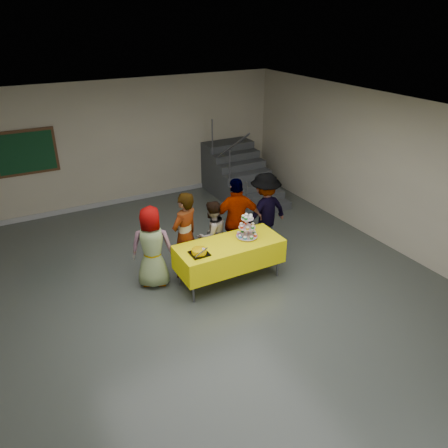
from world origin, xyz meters
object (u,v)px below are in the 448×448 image
object	(u,v)px
cupcake_stand	(247,228)
schoolchild_c	(212,235)
schoolchild_e	(265,212)
noticeboard	(26,153)
bear_cake	(199,251)
bake_table	(229,254)
staircase	(238,176)
schoolchild_d	(237,221)
schoolchild_a	(152,247)
schoolchild_b	(185,236)

from	to	relation	value
cupcake_stand	schoolchild_c	xyz separation A→B (m)	(-0.40, 0.58, -0.29)
schoolchild_e	noticeboard	size ratio (longest dim) A/B	1.24
bear_cake	bake_table	bearing A→B (deg)	8.97
cupcake_stand	staircase	distance (m)	4.00
staircase	schoolchild_c	bearing A→B (deg)	-127.43
bear_cake	staircase	world-z (taller)	staircase
noticeboard	schoolchild_d	bearing A→B (deg)	-50.36
schoolchild_a	noticeboard	xyz separation A→B (m)	(-1.44, 3.85, 0.86)
schoolchild_b	noticeboard	size ratio (longest dim) A/B	1.25
cupcake_stand	schoolchild_d	distance (m)	0.58
schoolchild_d	bear_cake	bearing A→B (deg)	46.13
bear_cake	schoolchild_a	world-z (taller)	schoolchild_a
schoolchild_a	schoolchild_e	world-z (taller)	schoolchild_e
schoolchild_b	noticeboard	distance (m)	4.44
bear_cake	schoolchild_b	world-z (taller)	schoolchild_b
cupcake_stand	schoolchild_b	distance (m)	1.10
cupcake_stand	bear_cake	world-z (taller)	cupcake_stand
schoolchild_d	schoolchild_a	bearing A→B (deg)	16.09
cupcake_stand	schoolchild_a	size ratio (longest dim) A/B	0.30
schoolchild_c	schoolchild_a	bearing A→B (deg)	-7.59
noticeboard	bear_cake	bearing A→B (deg)	-65.58
noticeboard	cupcake_stand	bearing A→B (deg)	-55.13
schoolchild_c	schoolchild_d	size ratio (longest dim) A/B	0.79
schoolchild_a	schoolchild_d	xyz separation A→B (m)	(1.70, 0.05, 0.10)
schoolchild_a	schoolchild_c	world-z (taller)	schoolchild_a
schoolchild_a	schoolchild_c	size ratio (longest dim) A/B	1.12
schoolchild_b	schoolchild_a	bearing A→B (deg)	-24.34
bake_table	schoolchild_a	distance (m)	1.35
schoolchild_e	schoolchild_b	bearing A→B (deg)	-0.42
cupcake_stand	schoolchild_e	xyz separation A→B (m)	(0.83, 0.70, -0.14)
bear_cake	schoolchild_b	distance (m)	0.64
schoolchild_b	staircase	xyz separation A→B (m)	(2.82, 3.01, -0.33)
bake_table	schoolchild_b	size ratio (longest dim) A/B	1.16
schoolchild_d	schoolchild_e	size ratio (longest dim) A/B	1.04
cupcake_stand	schoolchild_b	size ratio (longest dim) A/B	0.27
bear_cake	schoolchild_b	size ratio (longest dim) A/B	0.22
cupcake_stand	bear_cake	xyz separation A→B (m)	(-1.00, -0.13, -0.12)
bake_table	schoolchild_c	world-z (taller)	schoolchild_c
schoolchild_b	schoolchild_c	distance (m)	0.59
schoolchild_d	noticeboard	size ratio (longest dim) A/B	1.29
cupcake_stand	schoolchild_c	size ratio (longest dim) A/B	0.34
schoolchild_c	noticeboard	xyz separation A→B (m)	(-2.63, 3.78, 0.94)
schoolchild_b	schoolchild_c	world-z (taller)	schoolchild_b
schoolchild_b	noticeboard	world-z (taller)	noticeboard
schoolchild_a	staircase	distance (m)	4.58
bear_cake	staircase	bearing A→B (deg)	52.07
schoolchild_e	bake_table	bearing A→B (deg)	24.86
schoolchild_c	cupcake_stand	bearing A→B (deg)	113.98
schoolchild_b	bear_cake	bearing A→B (deg)	62.77
schoolchild_a	schoolchild_c	xyz separation A→B (m)	(1.19, 0.07, -0.08)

